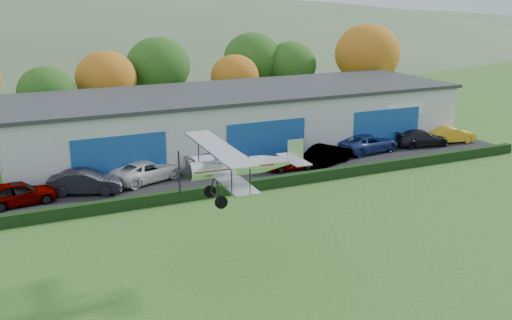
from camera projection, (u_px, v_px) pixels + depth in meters
name	position (u px, v px, depth m)	size (l,w,h in m)	color
ground	(376.00, 291.00, 29.09)	(300.00, 300.00, 0.00)	#305F1E
apron	(249.00, 170.00, 48.60)	(48.00, 9.00, 0.05)	black
hedge	(277.00, 182.00, 44.32)	(46.00, 0.60, 0.80)	black
hangar	(237.00, 119.00, 54.79)	(40.60, 12.60, 5.30)	#B2B7BC
tree_belt	(151.00, 72.00, 63.30)	(75.70, 13.22, 10.12)	#3D2614
distant_hills	(25.00, 101.00, 152.72)	(430.00, 196.00, 56.00)	#4C6642
car_0	(19.00, 193.00, 40.40)	(1.93, 4.79, 1.63)	gray
car_1	(86.00, 182.00, 42.65)	(1.77, 5.07, 1.67)	black
car_2	(147.00, 171.00, 45.51)	(2.57, 5.57, 1.55)	silver
car_3	(218.00, 163.00, 47.61)	(2.12, 5.20, 1.51)	silver
car_4	(290.00, 162.00, 48.30)	(1.58, 3.92, 1.34)	gray
car_5	(328.00, 154.00, 49.88)	(1.75, 5.01, 1.65)	gray
car_6	(368.00, 143.00, 53.65)	(2.61, 5.66, 1.57)	navy
car_7	(421.00, 138.00, 55.72)	(2.06, 5.07, 1.47)	black
car_8	(452.00, 135.00, 57.00)	(1.52, 4.36, 1.44)	gold
biplane	(237.00, 165.00, 30.55)	(6.69, 7.66, 2.87)	silver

